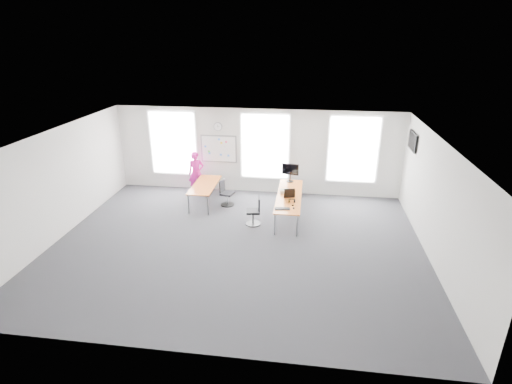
# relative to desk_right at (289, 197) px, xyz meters

# --- Properties ---
(floor) EXTENTS (10.00, 10.00, 0.00)m
(floor) POSITION_rel_desk_right_xyz_m (-1.28, -2.08, -0.65)
(floor) COLOR #27262B
(floor) RESTS_ON ground
(ceiling) EXTENTS (10.00, 10.00, 0.00)m
(ceiling) POSITION_rel_desk_right_xyz_m (-1.28, -2.08, 2.35)
(ceiling) COLOR white
(ceiling) RESTS_ON ground
(wall_back) EXTENTS (10.00, 0.00, 10.00)m
(wall_back) POSITION_rel_desk_right_xyz_m (-1.28, 1.92, 0.85)
(wall_back) COLOR silver
(wall_back) RESTS_ON ground
(wall_front) EXTENTS (10.00, 0.00, 10.00)m
(wall_front) POSITION_rel_desk_right_xyz_m (-1.28, -6.08, 0.85)
(wall_front) COLOR silver
(wall_front) RESTS_ON ground
(wall_left) EXTENTS (0.00, 10.00, 10.00)m
(wall_left) POSITION_rel_desk_right_xyz_m (-6.28, -2.08, 0.85)
(wall_left) COLOR silver
(wall_left) RESTS_ON ground
(wall_right) EXTENTS (0.00, 10.00, 10.00)m
(wall_right) POSITION_rel_desk_right_xyz_m (3.72, -2.08, 0.85)
(wall_right) COLOR silver
(wall_right) RESTS_ON ground
(window_left) EXTENTS (1.60, 0.06, 2.20)m
(window_left) POSITION_rel_desk_right_xyz_m (-4.28, 1.89, 1.05)
(window_left) COLOR white
(window_left) RESTS_ON wall_back
(window_mid) EXTENTS (1.60, 0.06, 2.20)m
(window_mid) POSITION_rel_desk_right_xyz_m (-0.98, 1.89, 1.05)
(window_mid) COLOR white
(window_mid) RESTS_ON wall_back
(window_right) EXTENTS (1.60, 0.06, 2.20)m
(window_right) POSITION_rel_desk_right_xyz_m (2.02, 1.89, 1.05)
(window_right) COLOR white
(window_right) RESTS_ON wall_back
(desk_right) EXTENTS (0.76, 2.84, 0.69)m
(desk_right) POSITION_rel_desk_right_xyz_m (0.00, 0.00, 0.00)
(desk_right) COLOR orange
(desk_right) RESTS_ON ground
(desk_left) EXTENTS (0.75, 1.88, 0.69)m
(desk_left) POSITION_rel_desk_right_xyz_m (-2.84, 0.58, -0.02)
(desk_left) COLOR orange
(desk_left) RESTS_ON ground
(chair_right) EXTENTS (0.47, 0.47, 0.87)m
(chair_right) POSITION_rel_desk_right_xyz_m (-0.98, -0.75, -0.26)
(chair_right) COLOR black
(chair_right) RESTS_ON ground
(chair_left) EXTENTS (0.46, 0.46, 0.85)m
(chair_left) POSITION_rel_desk_right_xyz_m (-2.13, 0.57, -0.27)
(chair_left) COLOR black
(chair_left) RESTS_ON ground
(person) EXTENTS (0.66, 0.56, 1.52)m
(person) POSITION_rel_desk_right_xyz_m (-3.38, 1.46, 0.12)
(person) COLOR #CB188A
(person) RESTS_ON ground
(whiteboard) EXTENTS (1.20, 0.03, 0.90)m
(whiteboard) POSITION_rel_desk_right_xyz_m (-2.63, 1.89, 0.90)
(whiteboard) COLOR white
(whiteboard) RESTS_ON wall_back
(wall_clock) EXTENTS (0.30, 0.04, 0.30)m
(wall_clock) POSITION_rel_desk_right_xyz_m (-2.63, 1.89, 1.70)
(wall_clock) COLOR gray
(wall_clock) RESTS_ON wall_back
(tv) EXTENTS (0.06, 0.90, 0.55)m
(tv) POSITION_rel_desk_right_xyz_m (3.67, 0.92, 1.65)
(tv) COLOR black
(tv) RESTS_ON wall_right
(keyboard) EXTENTS (0.46, 0.22, 0.02)m
(keyboard) POSITION_rel_desk_right_xyz_m (-0.14, -1.07, 0.06)
(keyboard) COLOR black
(keyboard) RESTS_ON desk_right
(mouse) EXTENTS (0.07, 0.11, 0.04)m
(mouse) POSITION_rel_desk_right_xyz_m (0.19, -1.00, 0.06)
(mouse) COLOR black
(mouse) RESTS_ON desk_right
(lens_cap) EXTENTS (0.09, 0.09, 0.01)m
(lens_cap) POSITION_rel_desk_right_xyz_m (0.15, -0.78, 0.05)
(lens_cap) COLOR black
(lens_cap) RESTS_ON desk_right
(headphones) EXTENTS (0.20, 0.10, 0.12)m
(headphones) POSITION_rel_desk_right_xyz_m (0.11, -0.55, 0.10)
(headphones) COLOR black
(headphones) RESTS_ON desk_right
(laptop_sleeve) EXTENTS (0.34, 0.26, 0.27)m
(laptop_sleeve) POSITION_rel_desk_right_xyz_m (0.02, -0.20, 0.18)
(laptop_sleeve) COLOR black
(laptop_sleeve) RESTS_ON desk_right
(paper_stack) EXTENTS (0.34, 0.28, 0.10)m
(paper_stack) POSITION_rel_desk_right_xyz_m (-0.15, 0.20, 0.09)
(paper_stack) COLOR beige
(paper_stack) RESTS_ON desk_right
(monitor) EXTENTS (0.57, 0.23, 0.64)m
(monitor) POSITION_rel_desk_right_xyz_m (-0.05, 1.20, 0.43)
(monitor) COLOR black
(monitor) RESTS_ON desk_right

